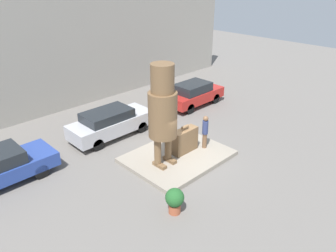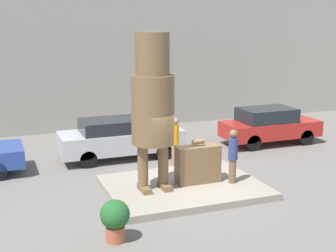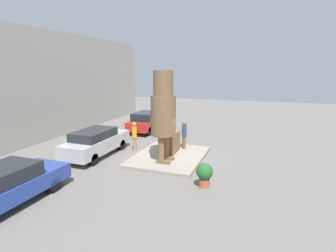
{
  "view_description": "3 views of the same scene",
  "coord_description": "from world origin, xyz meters",
  "px_view_note": "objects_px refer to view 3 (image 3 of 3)",
  "views": [
    {
      "loc": [
        -9.75,
        -9.29,
        8.23
      ],
      "look_at": [
        -0.65,
        0.0,
        1.94
      ],
      "focal_mm": 35.0,
      "sensor_mm": 36.0,
      "label": 1
    },
    {
      "loc": [
        -5.36,
        -12.61,
        5.09
      ],
      "look_at": [
        -0.57,
        -0.14,
        2.12
      ],
      "focal_mm": 50.0,
      "sensor_mm": 36.0,
      "label": 2
    },
    {
      "loc": [
        -13.05,
        -4.69,
        4.86
      ],
      "look_at": [
        0.12,
        0.11,
        1.83
      ],
      "focal_mm": 28.0,
      "sensor_mm": 36.0,
      "label": 3
    }
  ],
  "objects_px": {
    "statue_figure": "(163,110)",
    "giant_suitcase": "(172,143)",
    "tourist": "(184,134)",
    "parked_car_blue": "(3,186)",
    "parked_car_silver": "(96,142)",
    "worker_hivis": "(134,135)",
    "parked_car_red": "(146,121)",
    "planter_pot": "(205,173)"
  },
  "relations": [
    {
      "from": "parked_car_blue",
      "to": "statue_figure",
      "type": "bearing_deg",
      "value": -33.39
    },
    {
      "from": "parked_car_red",
      "to": "parked_car_blue",
      "type": "bearing_deg",
      "value": -179.52
    },
    {
      "from": "tourist",
      "to": "parked_car_blue",
      "type": "bearing_deg",
      "value": 153.02
    },
    {
      "from": "giant_suitcase",
      "to": "parked_car_blue",
      "type": "bearing_deg",
      "value": 152.56
    },
    {
      "from": "worker_hivis",
      "to": "planter_pot",
      "type": "bearing_deg",
      "value": -124.88
    },
    {
      "from": "planter_pot",
      "to": "worker_hivis",
      "type": "xyz_separation_m",
      "value": [
        3.56,
        5.1,
        0.38
      ]
    },
    {
      "from": "parked_car_red",
      "to": "worker_hivis",
      "type": "height_order",
      "value": "worker_hivis"
    },
    {
      "from": "giant_suitcase",
      "to": "worker_hivis",
      "type": "relative_size",
      "value": 0.78
    },
    {
      "from": "worker_hivis",
      "to": "parked_car_silver",
      "type": "bearing_deg",
      "value": 134.92
    },
    {
      "from": "statue_figure",
      "to": "planter_pot",
      "type": "height_order",
      "value": "statue_figure"
    },
    {
      "from": "parked_car_silver",
      "to": "planter_pot",
      "type": "distance_m",
      "value": 6.99
    },
    {
      "from": "parked_car_red",
      "to": "worker_hivis",
      "type": "distance_m",
      "value": 5.12
    },
    {
      "from": "giant_suitcase",
      "to": "parked_car_red",
      "type": "distance_m",
      "value": 6.48
    },
    {
      "from": "planter_pot",
      "to": "parked_car_blue",
      "type": "bearing_deg",
      "value": 122.27
    },
    {
      "from": "planter_pot",
      "to": "worker_hivis",
      "type": "bearing_deg",
      "value": 55.12
    },
    {
      "from": "worker_hivis",
      "to": "statue_figure",
      "type": "bearing_deg",
      "value": -123.92
    },
    {
      "from": "giant_suitcase",
      "to": "parked_car_silver",
      "type": "distance_m",
      "value": 4.33
    },
    {
      "from": "parked_car_blue",
      "to": "parked_car_red",
      "type": "bearing_deg",
      "value": 0.48
    },
    {
      "from": "parked_car_blue",
      "to": "planter_pot",
      "type": "xyz_separation_m",
      "value": [
        4.07,
        -6.44,
        -0.19
      ]
    },
    {
      "from": "parked_car_blue",
      "to": "tourist",
      "type": "bearing_deg",
      "value": -26.98
    },
    {
      "from": "parked_car_blue",
      "to": "parked_car_silver",
      "type": "height_order",
      "value": "parked_car_silver"
    },
    {
      "from": "statue_figure",
      "to": "giant_suitcase",
      "type": "xyz_separation_m",
      "value": [
        1.48,
        0.06,
        -2.11
      ]
    },
    {
      "from": "parked_car_red",
      "to": "planter_pot",
      "type": "distance_m",
      "value": 10.7
    },
    {
      "from": "statue_figure",
      "to": "worker_hivis",
      "type": "xyz_separation_m",
      "value": [
        1.72,
        2.55,
        -1.94
      ]
    },
    {
      "from": "giant_suitcase",
      "to": "parked_car_blue",
      "type": "relative_size",
      "value": 0.29
    },
    {
      "from": "giant_suitcase",
      "to": "parked_car_silver",
      "type": "relative_size",
      "value": 0.3
    },
    {
      "from": "parked_car_silver",
      "to": "worker_hivis",
      "type": "height_order",
      "value": "worker_hivis"
    },
    {
      "from": "statue_figure",
      "to": "worker_hivis",
      "type": "bearing_deg",
      "value": 56.08
    },
    {
      "from": "statue_figure",
      "to": "tourist",
      "type": "relative_size",
      "value": 2.73
    },
    {
      "from": "planter_pot",
      "to": "tourist",
      "type": "bearing_deg",
      "value": 26.8
    },
    {
      "from": "giant_suitcase",
      "to": "worker_hivis",
      "type": "bearing_deg",
      "value": 84.73
    },
    {
      "from": "parked_car_blue",
      "to": "worker_hivis",
      "type": "distance_m",
      "value": 7.74
    },
    {
      "from": "tourist",
      "to": "parked_car_red",
      "type": "xyz_separation_m",
      "value": [
        4.15,
        4.37,
        -0.31
      ]
    },
    {
      "from": "worker_hivis",
      "to": "parked_car_blue",
      "type": "bearing_deg",
      "value": 170.0
    },
    {
      "from": "statue_figure",
      "to": "giant_suitcase",
      "type": "distance_m",
      "value": 2.58
    },
    {
      "from": "tourist",
      "to": "parked_car_red",
      "type": "height_order",
      "value": "tourist"
    },
    {
      "from": "tourist",
      "to": "parked_car_blue",
      "type": "relative_size",
      "value": 0.35
    },
    {
      "from": "statue_figure",
      "to": "parked_car_blue",
      "type": "relative_size",
      "value": 0.97
    },
    {
      "from": "statue_figure",
      "to": "parked_car_red",
      "type": "xyz_separation_m",
      "value": [
        6.62,
        4.0,
        -2.09
      ]
    },
    {
      "from": "tourist",
      "to": "parked_car_silver",
      "type": "relative_size",
      "value": 0.37
    },
    {
      "from": "parked_car_silver",
      "to": "parked_car_red",
      "type": "height_order",
      "value": "parked_car_red"
    },
    {
      "from": "tourist",
      "to": "planter_pot",
      "type": "distance_m",
      "value": 4.86
    }
  ]
}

